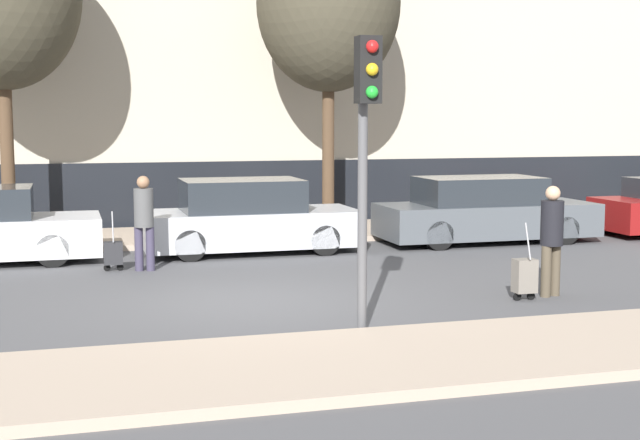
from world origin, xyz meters
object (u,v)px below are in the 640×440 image
traffic_light (366,124)px  pedestrian_left (144,217)px  trolley_left (113,253)px  pedestrian_right (552,234)px  parked_car_1 (248,219)px  parked_car_2 (485,212)px  trolley_right (525,276)px  bare_tree_down_street (328,4)px

traffic_light → pedestrian_left: bearing=112.2°
trolley_left → pedestrian_right: 7.47m
trolley_left → parked_car_1: bearing=28.3°
parked_car_2 → pedestrian_left: size_ratio=2.80×
trolley_right → bare_tree_down_street: 9.49m
bare_tree_down_street → parked_car_2: bearing=-40.6°
bare_tree_down_street → parked_car_1: bearing=-134.7°
parked_car_2 → parked_car_1: bearing=-179.8°
trolley_right → traffic_light: (-2.93, -1.30, 2.24)m
parked_car_2 → pedestrian_left: pedestrian_left is taller
parked_car_2 → pedestrian_right: size_ratio=2.80×
pedestrian_right → trolley_right: bearing=-179.9°
parked_car_1 → trolley_left: parked_car_1 is taller
parked_car_2 → trolley_right: parked_car_2 is taller
trolley_right → pedestrian_left: bearing=141.3°
pedestrian_right → trolley_right: pedestrian_right is taller
trolley_right → parked_car_1: bearing=117.6°
parked_car_2 → traffic_light: size_ratio=1.28×
bare_tree_down_street → traffic_light: bearing=-103.9°
trolley_left → traffic_light: bearing=-63.7°
pedestrian_right → traffic_light: 4.11m
parked_car_2 → trolley_right: size_ratio=4.05×
traffic_light → parked_car_2: bearing=53.9°
parked_car_1 → parked_car_2: bearing=0.2°
parked_car_2 → traffic_light: (-5.13, -7.04, 1.95)m
pedestrian_left → bare_tree_down_street: (4.56, 4.00, 4.28)m
parked_car_1 → parked_car_2: size_ratio=0.91×
parked_car_1 → bare_tree_down_street: size_ratio=0.60×
pedestrian_right → bare_tree_down_street: (-1.13, 7.97, 4.28)m
trolley_left → traffic_light: traffic_light is taller
pedestrian_left → trolley_left: pedestrian_left is taller
parked_car_2 → pedestrian_left: bearing=-167.7°
traffic_light → bare_tree_down_street: bare_tree_down_street is taller
pedestrian_right → trolley_right: size_ratio=1.45×
pedestrian_left → bare_tree_down_street: 7.42m
pedestrian_left → trolley_right: bearing=-24.6°
parked_car_2 → traffic_light: traffic_light is taller
trolley_left → pedestrian_right: size_ratio=0.63×
trolley_right → trolley_left: bearing=143.1°
trolley_left → bare_tree_down_street: 8.06m
parked_car_1 → bare_tree_down_street: 5.67m
pedestrian_right → bare_tree_down_street: bearing=80.8°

